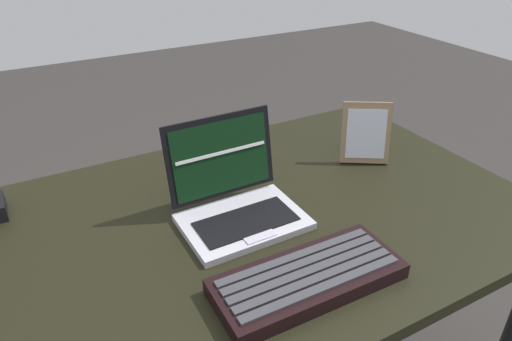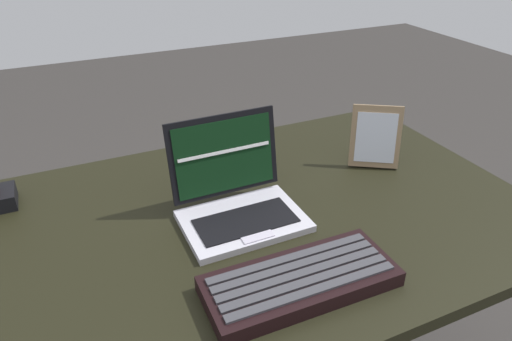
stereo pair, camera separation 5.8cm
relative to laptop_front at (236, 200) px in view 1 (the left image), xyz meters
The scene contains 4 objects.
desk 0.13m from the laptop_front, 168.59° to the right, with size 1.35×0.76×0.74m.
laptop_front is the anchor object (origin of this frame).
external_keyboard 0.24m from the laptop_front, 85.98° to the right, with size 0.33×0.14×0.03m.
photo_frame 0.40m from the laptop_front, ahead, with size 0.13×0.10×0.15m.
Camera 1 is at (-0.30, -0.71, 1.31)m, focal length 32.46 mm.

